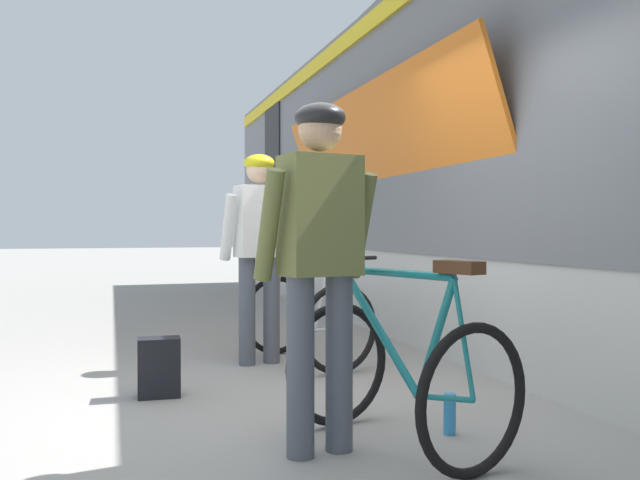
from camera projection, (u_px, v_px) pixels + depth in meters
name	position (u px, v px, depth m)	size (l,w,h in m)	color
ground_plane	(299.00, 409.00, 4.27)	(80.00, 80.00, 0.00)	gray
train_car	(569.00, 144.00, 6.58)	(3.31, 17.80, 3.88)	slate
cyclist_near_in_white	(259.00, 239.00, 5.70)	(0.64, 0.37, 1.76)	#4C515B
cyclist_far_in_olive	(320.00, 245.00, 3.40)	(0.65, 0.38, 1.76)	#4C515B
bicycle_near_silver	(306.00, 316.00, 5.71)	(0.96, 1.22, 0.99)	black
bicycle_far_teal	(399.00, 371.00, 3.48)	(1.01, 1.24, 0.99)	black
backpack_on_platform	(159.00, 367.00, 4.58)	(0.28, 0.18, 0.40)	black
water_bottle_near_the_bikes	(450.00, 414.00, 3.74)	(0.07, 0.07, 0.23)	#338CCC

